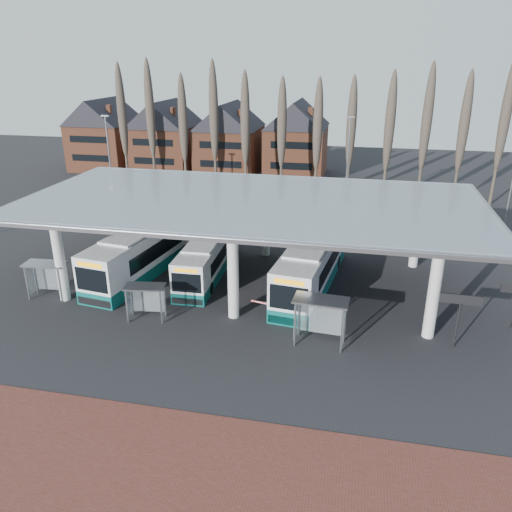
% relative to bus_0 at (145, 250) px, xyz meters
% --- Properties ---
extents(ground, '(140.00, 140.00, 0.00)m').
position_rel_bus_0_xyz_m(ground, '(8.49, -8.28, -1.70)').
color(ground, black).
rests_on(ground, ground).
extents(brick_strip, '(70.00, 10.00, 0.03)m').
position_rel_bus_0_xyz_m(brick_strip, '(8.49, -20.28, -1.69)').
color(brick_strip, brown).
rests_on(brick_strip, ground).
extents(station_canopy, '(32.00, 16.00, 6.34)m').
position_rel_bus_0_xyz_m(station_canopy, '(8.49, -0.28, 3.98)').
color(station_canopy, silver).
rests_on(station_canopy, ground).
extents(poplar_row, '(45.10, 1.10, 14.50)m').
position_rel_bus_0_xyz_m(poplar_row, '(8.49, 24.72, 7.07)').
color(poplar_row, '#473D33').
rests_on(poplar_row, ground).
extents(townhouse_row, '(36.80, 10.30, 12.25)m').
position_rel_bus_0_xyz_m(townhouse_row, '(-7.26, 35.72, 4.24)').
color(townhouse_row, brown).
rests_on(townhouse_row, ground).
extents(lamp_post_a, '(0.80, 0.16, 10.17)m').
position_rel_bus_0_xyz_m(lamp_post_a, '(-9.51, 13.72, 3.63)').
color(lamp_post_a, slate).
rests_on(lamp_post_a, ground).
extents(lamp_post_b, '(0.80, 0.16, 10.17)m').
position_rel_bus_0_xyz_m(lamp_post_b, '(14.49, 17.72, 3.63)').
color(lamp_post_b, slate).
rests_on(lamp_post_b, ground).
extents(lamp_post_c, '(0.80, 0.16, 10.17)m').
position_rel_bus_0_xyz_m(lamp_post_c, '(28.49, 11.72, 3.63)').
color(lamp_post_c, slate).
rests_on(lamp_post_c, ground).
extents(bus_0, '(4.57, 13.26, 3.61)m').
position_rel_bus_0_xyz_m(bus_0, '(0.00, 0.00, 0.00)').
color(bus_0, white).
rests_on(bus_0, ground).
extents(bus_1, '(2.67, 10.94, 3.02)m').
position_rel_bus_0_xyz_m(bus_1, '(4.89, 0.50, -0.28)').
color(bus_1, white).
rests_on(bus_1, ground).
extents(bus_2, '(4.30, 13.12, 3.58)m').
position_rel_bus_0_xyz_m(bus_2, '(12.89, 0.07, -0.01)').
color(bus_2, white).
rests_on(bus_2, ground).
extents(shelter_0, '(2.88, 1.63, 2.57)m').
position_rel_bus_0_xyz_m(shelter_0, '(-4.80, -5.58, 0.16)').
color(shelter_0, gray).
rests_on(shelter_0, ground).
extents(shelter_1, '(2.68, 1.61, 2.34)m').
position_rel_bus_0_xyz_m(shelter_1, '(3.13, -7.14, -0.00)').
color(shelter_1, gray).
rests_on(shelter_1, ground).
extents(shelter_2, '(3.23, 1.79, 2.89)m').
position_rel_bus_0_xyz_m(shelter_2, '(14.18, -7.80, 0.40)').
color(shelter_2, gray).
rests_on(shelter_2, ground).
extents(info_sign_0, '(2.27, 0.23, 3.37)m').
position_rel_bus_0_xyz_m(info_sign_0, '(21.81, -6.74, 1.13)').
color(info_sign_0, black).
rests_on(info_sign_0, ground).
extents(barrier, '(2.01, 0.73, 1.01)m').
position_rel_bus_0_xyz_m(barrier, '(10.49, -5.13, -0.92)').
color(barrier, black).
rests_on(barrier, ground).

